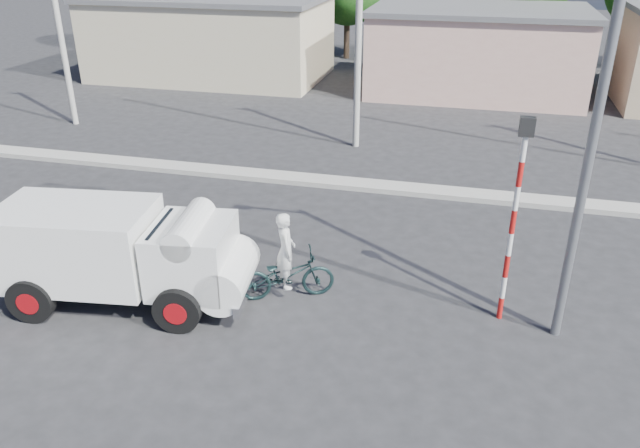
% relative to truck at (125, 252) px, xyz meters
% --- Properties ---
extents(ground_plane, '(120.00, 120.00, 0.00)m').
position_rel_truck_xyz_m(ground_plane, '(4.65, -0.15, -1.23)').
color(ground_plane, '#252528').
rests_on(ground_plane, ground).
extents(median, '(40.00, 0.80, 0.16)m').
position_rel_truck_xyz_m(median, '(4.65, 7.85, -1.15)').
color(median, '#99968E').
rests_on(median, ground).
extents(truck, '(5.57, 2.69, 2.21)m').
position_rel_truck_xyz_m(truck, '(0.00, 0.00, 0.00)').
color(truck, black).
rests_on(truck, ground).
extents(bicycle, '(2.24, 1.54, 1.11)m').
position_rel_truck_xyz_m(bicycle, '(3.25, 1.03, -0.67)').
color(bicycle, black).
rests_on(bicycle, ground).
extents(cyclist, '(0.64, 0.75, 1.75)m').
position_rel_truck_xyz_m(cyclist, '(3.25, 1.03, -0.35)').
color(cyclist, silver).
rests_on(cyclist, ground).
extents(traffic_pole, '(0.28, 0.18, 4.36)m').
position_rel_truck_xyz_m(traffic_pole, '(7.85, 1.35, 1.37)').
color(traffic_pole, red).
rests_on(traffic_pole, ground).
extents(streetlight, '(2.34, 0.22, 9.00)m').
position_rel_truck_xyz_m(streetlight, '(8.79, 1.05, 3.73)').
color(streetlight, slate).
rests_on(streetlight, ground).
extents(building_row, '(37.80, 7.30, 4.44)m').
position_rel_truck_xyz_m(building_row, '(5.75, 21.85, 0.91)').
color(building_row, beige).
rests_on(building_row, ground).
extents(utility_poles, '(35.40, 0.24, 8.00)m').
position_rel_truck_xyz_m(utility_poles, '(7.90, 11.85, 2.84)').
color(utility_poles, '#99968E').
rests_on(utility_poles, ground).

